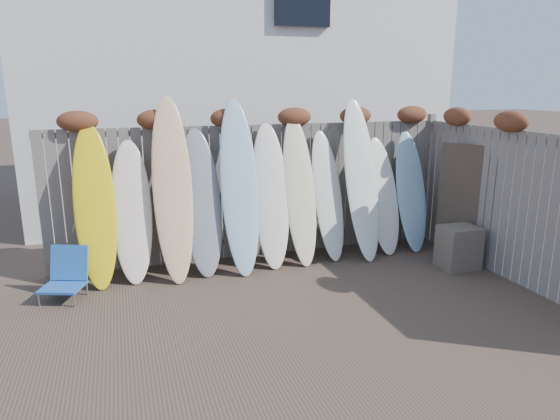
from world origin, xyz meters
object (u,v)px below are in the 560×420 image
object	(u,v)px
lattice_panel	(474,205)
wooden_crate	(459,247)
surfboard_0	(95,206)
beach_chair	(66,275)

from	to	relation	value
lattice_panel	wooden_crate	bearing A→B (deg)	-174.73
wooden_crate	surfboard_0	size ratio (longest dim) A/B	0.28
beach_chair	wooden_crate	world-z (taller)	beach_chair
beach_chair	surfboard_0	distance (m)	0.93
wooden_crate	lattice_panel	world-z (taller)	lattice_panel
wooden_crate	surfboard_0	xyz separation A→B (m)	(-4.88, 1.01, 0.74)
beach_chair	lattice_panel	xyz separation A→B (m)	(5.62, -0.42, 0.57)
surfboard_0	lattice_panel	bearing A→B (deg)	-11.11
surfboard_0	beach_chair	bearing A→B (deg)	-136.86
beach_chair	lattice_panel	distance (m)	5.67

